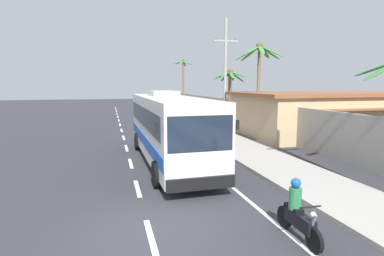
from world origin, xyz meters
TOP-DOWN VIEW (x-y plane):
  - ground_plane at (0.00, 0.00)m, footprint 160.00×160.00m
  - sidewalk_kerb at (6.80, 10.00)m, footprint 3.20×90.00m
  - lane_markings at (2.24, 14.36)m, footprint 3.71×71.00m
  - boundary_wall at (10.60, 14.00)m, footprint 0.24×60.00m
  - coach_bus_foreground at (1.92, 7.33)m, footprint 3.01×11.24m
  - motorcycle_beside_bus at (3.54, 17.00)m, footprint 0.56×1.96m
  - motorcycle_trailing at (3.64, -1.44)m, footprint 0.56×1.96m
  - pedestrian_near_kerb at (6.17, 20.85)m, footprint 0.36×0.36m
  - utility_pole_mid at (8.79, 17.31)m, footprint 2.17×0.24m
  - palm_nearest at (10.26, 13.96)m, footprint 3.80×3.76m
  - palm_second at (9.84, 37.53)m, footprint 2.93×2.66m
  - palm_fourth at (10.12, 19.53)m, footprint 3.33×3.45m
  - roadside_building at (15.54, 12.86)m, footprint 13.68×8.77m

SIDE VIEW (x-z plane):
  - ground_plane at x=0.00m, z-range 0.00..0.00m
  - lane_markings at x=2.24m, z-range 0.00..0.01m
  - sidewalk_kerb at x=6.80m, z-range 0.00..0.14m
  - motorcycle_trailing at x=3.64m, z-range -0.14..1.41m
  - motorcycle_beside_bus at x=3.54m, z-range -0.14..1.43m
  - pedestrian_near_kerb at x=6.17m, z-range 0.17..1.79m
  - boundary_wall at x=10.60m, z-range 0.00..2.53m
  - roadside_building at x=15.54m, z-range 0.02..3.34m
  - coach_bus_foreground at x=1.92m, z-range 0.07..3.67m
  - palm_fourth at x=10.12m, z-range 1.08..6.43m
  - utility_pole_mid at x=8.79m, z-range 0.17..9.65m
  - palm_nearest at x=10.26m, z-range 1.89..8.98m
  - palm_second at x=9.84m, z-range 1.73..9.37m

